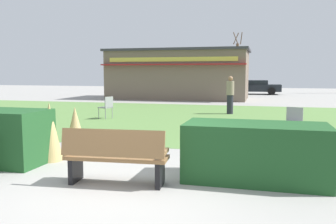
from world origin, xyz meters
The scene contains 13 objects.
ground_plane centered at (0.00, 0.00, 0.00)m, with size 80.00×80.00×0.00m, color #999691.
lawn_patch centered at (0.00, 9.15, 0.00)m, with size 36.00×12.00×0.01m, color #5B8442.
park_bench centered at (-0.20, 0.15, 0.48)m, with size 1.74×0.66×0.95m.
hedge_right centered at (2.01, 1.00, 0.49)m, with size 2.39×1.10×0.99m, color #1E4C23.
ornamental_grass_behind_left centered at (-2.18, 1.35, 0.62)m, with size 0.51×0.51×1.24m, color tan.
ornamental_grass_behind_right centered at (-1.82, 1.76, 0.56)m, with size 0.57×0.57×1.11m, color tan.
food_kiosk centered at (-3.73, 19.84, 1.73)m, with size 9.80×5.03×3.45m.
cafe_chair_west centered at (2.95, 5.17, 0.53)m, with size 0.53×0.53×0.89m.
cafe_chair_east centered at (-3.92, 8.03, 0.53)m, with size 0.56×0.56×0.89m.
person_strolling centered at (0.69, 11.01, 0.86)m, with size 0.34×0.34×1.69m.
parked_car_west_slot centered at (-4.11, 26.53, 0.64)m, with size 4.23×2.12×1.20m.
parked_car_center_slot centered at (1.41, 26.53, 0.64)m, with size 4.24×2.13×1.20m.
tree_right_bg centered at (-0.39, 30.19, 2.47)m, with size 0.91×0.96×5.66m.
Camera 1 is at (2.11, -5.21, 1.85)m, focal length 38.53 mm.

